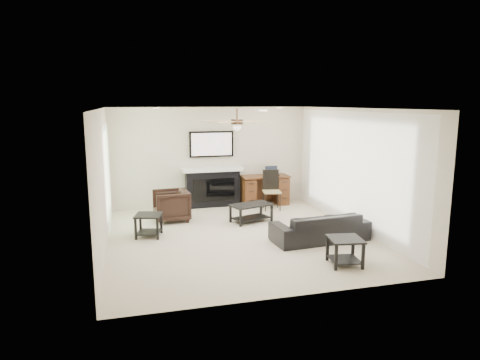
{
  "coord_description": "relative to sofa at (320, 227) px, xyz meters",
  "views": [
    {
      "loc": [
        -2.05,
        -7.84,
        2.61
      ],
      "look_at": [
        0.17,
        0.51,
        1.04
      ],
      "focal_mm": 32.0,
      "sensor_mm": 36.0,
      "label": 1
    }
  ],
  "objects": [
    {
      "name": "desk_chair",
      "position": [
        -0.1,
        2.52,
        0.22
      ],
      "size": [
        0.49,
        0.5,
        0.97
      ],
      "primitive_type": "cube",
      "rotation": [
        0.0,
        0.0,
        -0.16
      ],
      "color": "black",
      "rests_on": "ground"
    },
    {
      "name": "desk",
      "position": [
        -0.1,
        3.07,
        0.11
      ],
      "size": [
        1.22,
        0.56,
        0.76
      ],
      "primitive_type": "cube",
      "color": "#412010",
      "rests_on": "ground"
    },
    {
      "name": "end_table_near",
      "position": [
        -0.15,
        -1.25,
        -0.04
      ],
      "size": [
        0.59,
        0.59,
        0.45
      ],
      "primitive_type": "cube",
      "rotation": [
        0.0,
        0.0,
        -0.15
      ],
      "color": "black",
      "rests_on": "ground"
    },
    {
      "name": "coffee_table",
      "position": [
        -0.9,
        1.6,
        -0.07
      ],
      "size": [
        1.01,
        0.74,
        0.4
      ],
      "primitive_type": "cube",
      "rotation": [
        0.0,
        0.0,
        0.3
      ],
      "color": "black",
      "rests_on": "ground"
    },
    {
      "name": "laptop",
      "position": [
        0.1,
        3.05,
        0.61
      ],
      "size": [
        0.33,
        0.24,
        0.23
      ],
      "primitive_type": "cube",
      "color": "black",
      "rests_on": "desk"
    },
    {
      "name": "end_table_left",
      "position": [
        -3.15,
        1.1,
        -0.04
      ],
      "size": [
        0.61,
        0.61,
        0.45
      ],
      "primitive_type": "cube",
      "rotation": [
        0.0,
        0.0,
        -0.25
      ],
      "color": "black",
      "rests_on": "ground"
    },
    {
      "name": "fireplace_unit",
      "position": [
        -1.44,
        3.21,
        0.69
      ],
      "size": [
        1.52,
        0.34,
        1.91
      ],
      "primitive_type": "cube",
      "color": "black",
      "rests_on": "ground"
    },
    {
      "name": "room_shell",
      "position": [
        -1.26,
        0.71,
        1.41
      ],
      "size": [
        5.5,
        5.54,
        2.52
      ],
      "color": "beige",
      "rests_on": "ground"
    },
    {
      "name": "armchair",
      "position": [
        -2.6,
        2.15,
        0.08
      ],
      "size": [
        0.81,
        0.79,
        0.69
      ],
      "primitive_type": "imported",
      "rotation": [
        0.0,
        0.0,
        -1.51
      ],
      "color": "black",
      "rests_on": "ground"
    },
    {
      "name": "sofa",
      "position": [
        0.0,
        0.0,
        0.0
      ],
      "size": [
        1.9,
        0.87,
        0.54
      ],
      "primitive_type": "imported",
      "rotation": [
        0.0,
        0.0,
        3.22
      ],
      "color": "black",
      "rests_on": "ground"
    }
  ]
}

